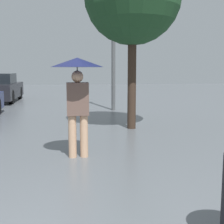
{
  "coord_description": "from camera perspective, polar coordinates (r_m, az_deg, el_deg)",
  "views": [
    {
      "loc": [
        0.06,
        -1.62,
        1.56
      ],
      "look_at": [
        0.81,
        3.8,
        0.8
      ],
      "focal_mm": 50.0,
      "sensor_mm": 36.0,
      "label": 1
    }
  ],
  "objects": [
    {
      "name": "pedestrian",
      "position": [
        5.42,
        -6.34,
        5.59
      ],
      "size": [
        0.91,
        0.91,
        1.75
      ],
      "color": "tan",
      "rests_on": "ground_plane"
    },
    {
      "name": "street_lamp",
      "position": [
        11.88,
        0.26,
        15.74
      ],
      "size": [
        0.35,
        0.35,
        5.14
      ],
      "color": "#515456",
      "rests_on": "ground_plane"
    }
  ]
}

